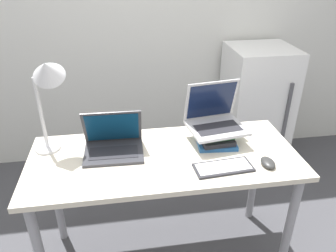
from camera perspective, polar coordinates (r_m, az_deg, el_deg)
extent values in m
cube|color=silver|center=(2.79, -4.73, 19.98)|extent=(8.00, 0.05, 2.70)
cube|color=beige|center=(1.79, -0.64, -5.54)|extent=(1.46, 0.62, 0.03)
cylinder|color=gray|center=(2.05, 20.28, -16.44)|extent=(0.05, 0.05, 0.74)
cylinder|color=gray|center=(2.26, -18.98, -11.30)|extent=(0.05, 0.05, 0.74)
cylinder|color=gray|center=(2.38, 14.86, -8.33)|extent=(0.05, 0.05, 0.74)
cube|color=#333338|center=(1.82, -9.40, -4.56)|extent=(0.32, 0.25, 0.02)
cube|color=#232328|center=(1.80, -9.43, -4.56)|extent=(0.26, 0.13, 0.00)
cube|color=#333338|center=(1.82, -9.65, -0.16)|extent=(0.32, 0.11, 0.22)
cube|color=#0A2D4C|center=(1.82, -9.65, -0.27)|extent=(0.29, 0.09, 0.20)
cube|color=#235693|center=(1.94, 8.11, -2.10)|extent=(0.24, 0.29, 0.02)
cube|color=black|center=(1.92, 7.87, -1.54)|extent=(0.20, 0.27, 0.03)
cube|color=#33753D|center=(1.91, 8.05, -0.73)|extent=(0.19, 0.22, 0.03)
cube|color=#B2B2B7|center=(1.88, 8.47, -0.34)|extent=(0.34, 0.29, 0.02)
cube|color=#232328|center=(1.87, 8.68, -0.30)|extent=(0.27, 0.17, 0.00)
cube|color=#B2B2B7|center=(1.90, 7.53, 4.48)|extent=(0.32, 0.11, 0.25)
cube|color=#0F1938|center=(1.90, 7.58, 4.40)|extent=(0.28, 0.09, 0.22)
cube|color=#28282D|center=(1.71, 9.61, -7.14)|extent=(0.31, 0.15, 0.01)
cube|color=silver|center=(1.70, 9.63, -6.95)|extent=(0.28, 0.12, 0.00)
ellipsoid|color=#2D2D2D|center=(1.78, 17.02, -6.12)|extent=(0.07, 0.11, 0.03)
cylinder|color=silver|center=(1.96, -20.18, -3.55)|extent=(0.14, 0.14, 0.01)
cylinder|color=silver|center=(1.86, -21.25, 1.99)|extent=(0.02, 0.02, 0.41)
cone|color=silver|center=(1.72, -20.34, 9.22)|extent=(0.16, 0.19, 0.17)
cube|color=white|center=(2.96, 14.90, 3.04)|extent=(0.52, 0.50, 1.07)
cube|color=#4C4C51|center=(2.79, 19.96, 1.90)|extent=(0.02, 0.02, 0.53)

